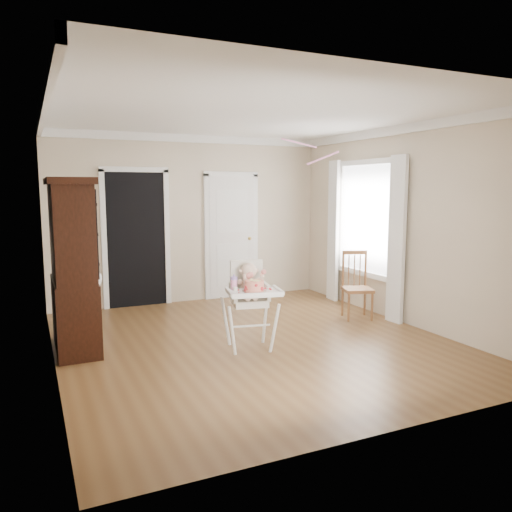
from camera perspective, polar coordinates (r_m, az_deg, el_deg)
name	(u,v)px	position (r m, az deg, el deg)	size (l,w,h in m)	color
floor	(254,342)	(6.16, -0.18, -9.77)	(5.00, 5.00, 0.00)	brown
ceiling	(254,114)	(5.93, -0.19, 15.96)	(5.00, 5.00, 0.00)	white
wall_back	(191,219)	(8.23, -7.43, 4.18)	(4.50, 4.50, 0.00)	beige
wall_left	(49,239)	(5.37, -22.62, 1.79)	(5.00, 5.00, 0.00)	beige
wall_right	(404,225)	(7.12, 16.56, 3.38)	(5.00, 5.00, 0.00)	beige
crown_molding	(254,119)	(5.92, -0.19, 15.39)	(4.50, 5.00, 0.12)	white
doorway	(136,236)	(8.01, -13.53, 2.20)	(1.06, 0.05, 2.22)	black
closet_door	(232,238)	(8.46, -2.80, 2.12)	(0.96, 0.09, 2.13)	white
window_right	(364,226)	(7.70, 12.22, 3.35)	(0.13, 1.84, 2.30)	white
high_chair	(250,294)	(5.74, -0.74, -4.41)	(0.72, 0.84, 1.04)	white
baby	(249,282)	(5.74, -0.79, -3.00)	(0.29, 0.25, 0.43)	beige
cake	(254,286)	(5.48, -0.18, -3.46)	(0.28, 0.28, 0.13)	silver
sippy_cup	(234,283)	(5.59, -2.54, -3.08)	(0.08, 0.08, 0.19)	pink
china_cabinet	(73,265)	(6.04, -20.16, -0.99)	(0.52, 1.17, 1.97)	black
dining_chair	(357,287)	(7.30, 11.44, -3.51)	(0.50, 0.50, 0.96)	brown
streamer	(299,143)	(6.77, 4.91, 12.74)	(0.03, 0.50, 0.02)	#FF93CD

